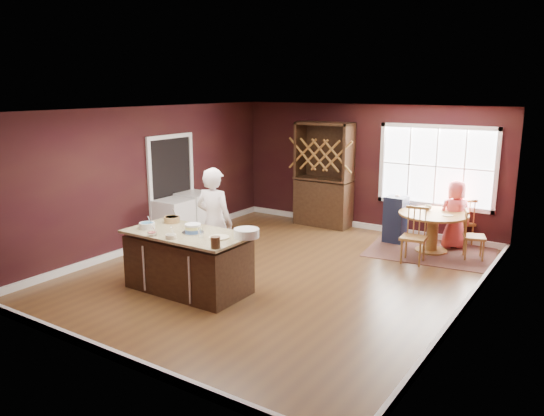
{
  "coord_description": "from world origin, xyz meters",
  "views": [
    {
      "loc": [
        4.52,
        -7.09,
        3.06
      ],
      "look_at": [
        -0.28,
        0.21,
        1.05
      ],
      "focal_mm": 35.0,
      "sensor_mm": 36.0,
      "label": 1
    }
  ],
  "objects": [
    {
      "name": "room_shell",
      "position": [
        0.0,
        0.0,
        1.35
      ],
      "size": [
        7.0,
        7.0,
        7.0
      ],
      "color": "brown",
      "rests_on": "ground"
    },
    {
      "name": "window",
      "position": [
        1.5,
        3.47,
        1.5
      ],
      "size": [
        2.36,
        0.1,
        1.66
      ],
      "primitive_type": null,
      "color": "white",
      "rests_on": "room_shell"
    },
    {
      "name": "doorway",
      "position": [
        -2.97,
        0.6,
        1.02
      ],
      "size": [
        0.08,
        1.26,
        2.13
      ],
      "primitive_type": null,
      "color": "white",
      "rests_on": "room_shell"
    },
    {
      "name": "kitchen_island",
      "position": [
        -0.76,
        -1.39,
        0.44
      ],
      "size": [
        1.91,
        1.0,
        0.92
      ],
      "color": "#3D2917",
      "rests_on": "ground"
    },
    {
      "name": "dining_table",
      "position": [
        1.76,
        2.6,
        0.53
      ],
      "size": [
        1.27,
        1.27,
        0.75
      ],
      "color": "brown",
      "rests_on": "ground"
    },
    {
      "name": "baker",
      "position": [
        -0.83,
        -0.67,
        0.9
      ],
      "size": [
        0.69,
        0.49,
        1.81
      ],
      "primitive_type": "imported",
      "rotation": [
        0.0,
        0.0,
        3.22
      ],
      "color": "silver",
      "rests_on": "ground"
    },
    {
      "name": "layer_cake",
      "position": [
        -0.67,
        -1.36,
        0.99
      ],
      "size": [
        0.34,
        0.34,
        0.14
      ],
      "primitive_type": null,
      "color": "white",
      "rests_on": "kitchen_island"
    },
    {
      "name": "bowl_blue",
      "position": [
        -1.43,
        -1.56,
        0.97
      ],
      "size": [
        0.24,
        0.24,
        0.09
      ],
      "primitive_type": "cylinder",
      "color": "silver",
      "rests_on": "kitchen_island"
    },
    {
      "name": "bowl_yellow",
      "position": [
        -1.37,
        -1.08,
        0.97
      ],
      "size": [
        0.26,
        0.26,
        0.1
      ],
      "primitive_type": "cylinder",
      "color": "olive",
      "rests_on": "kitchen_island"
    },
    {
      "name": "bowl_pink",
      "position": [
        -1.07,
        -1.8,
        0.95
      ],
      "size": [
        0.14,
        0.14,
        0.05
      ],
      "primitive_type": "cylinder",
      "color": "white",
      "rests_on": "kitchen_island"
    },
    {
      "name": "bowl_olive",
      "position": [
        -0.73,
        -1.76,
        0.95
      ],
      "size": [
        0.16,
        0.16,
        0.06
      ],
      "primitive_type": "cylinder",
      "color": "beige",
      "rests_on": "kitchen_island"
    },
    {
      "name": "drinking_glass",
      "position": [
        -0.4,
        -1.49,
        1.0
      ],
      "size": [
        0.08,
        0.08,
        0.16
      ],
      "primitive_type": "cylinder",
      "color": "silver",
      "rests_on": "kitchen_island"
    },
    {
      "name": "dinner_plate",
      "position": [
        -0.16,
        -1.36,
        0.93
      ],
      "size": [
        0.3,
        0.3,
        0.02
      ],
      "primitive_type": "cylinder",
      "color": "beige",
      "rests_on": "kitchen_island"
    },
    {
      "name": "white_tub",
      "position": [
        0.14,
        -1.11,
        0.98
      ],
      "size": [
        0.37,
        0.37,
        0.13
      ],
      "primitive_type": "cylinder",
      "color": "white",
      "rests_on": "kitchen_island"
    },
    {
      "name": "stoneware_crock",
      "position": [
        0.1,
        -1.77,
        1.0
      ],
      "size": [
        0.13,
        0.13,
        0.16
      ],
      "primitive_type": "cylinder",
      "color": "brown",
      "rests_on": "kitchen_island"
    },
    {
      "name": "rug",
      "position": [
        1.76,
        2.6,
        0.01
      ],
      "size": [
        2.47,
        2.03,
        0.01
      ],
      "primitive_type": "cube",
      "rotation": [
        0.0,
        0.0,
        0.13
      ],
      "color": "brown",
      "rests_on": "ground"
    },
    {
      "name": "chair_east",
      "position": [
        2.53,
        2.58,
        0.46
      ],
      "size": [
        0.47,
        0.48,
        0.92
      ],
      "primitive_type": null,
      "rotation": [
        0.0,
        0.0,
        1.9
      ],
      "color": "brown",
      "rests_on": "ground"
    },
    {
      "name": "chair_south",
      "position": [
        1.67,
        1.78,
        0.5
      ],
      "size": [
        0.46,
        0.44,
        1.0
      ],
      "primitive_type": null,
      "rotation": [
        0.0,
        0.0,
        0.09
      ],
      "color": "brown",
      "rests_on": "ground"
    },
    {
      "name": "chair_north",
      "position": [
        2.1,
        3.44,
        0.47
      ],
      "size": [
        0.54,
        0.54,
        0.94
      ],
      "primitive_type": null,
      "rotation": [
        0.0,
        0.0,
        3.81
      ],
      "color": "brown",
      "rests_on": "ground"
    },
    {
      "name": "seated_woman",
      "position": [
        2.03,
        3.06,
        0.66
      ],
      "size": [
        0.77,
        0.73,
        1.33
      ],
      "primitive_type": "imported",
      "rotation": [
        0.0,
        0.0,
        3.81
      ],
      "color": "#E04F54",
      "rests_on": "ground"
    },
    {
      "name": "high_chair",
      "position": [
        0.95,
        2.84,
        0.49
      ],
      "size": [
        0.4,
        0.4,
        0.97
      ],
      "primitive_type": null,
      "rotation": [
        0.0,
        0.0,
        -0.02
      ],
      "color": "#21283F",
      "rests_on": "ground"
    },
    {
      "name": "toddler",
      "position": [
        1.01,
        2.95,
        0.81
      ],
      "size": [
        0.18,
        0.14,
        0.26
      ],
      "primitive_type": null,
      "color": "#8CA5BF",
      "rests_on": "high_chair"
    },
    {
      "name": "table_plate",
      "position": [
        2.04,
        2.54,
        0.76
      ],
      "size": [
        0.19,
        0.19,
        0.01
      ],
      "primitive_type": "cylinder",
      "color": "beige",
      "rests_on": "dining_table"
    },
    {
      "name": "table_cup",
      "position": [
        1.6,
        2.77,
        0.8
      ],
      "size": [
        0.14,
        0.14,
        0.1
      ],
      "primitive_type": "imported",
      "rotation": [
        0.0,
        0.0,
        -0.1
      ],
      "color": "white",
      "rests_on": "dining_table"
    },
    {
      "name": "hutch",
      "position": [
        -0.89,
        3.22,
        1.15
      ],
      "size": [
        1.26,
        0.52,
        2.3
      ],
      "primitive_type": "cube",
      "color": "#3D1B0E",
      "rests_on": "ground"
    },
    {
      "name": "washer",
      "position": [
        -2.64,
        0.28,
        0.45
      ],
      "size": [
        0.62,
        0.6,
        0.9
      ],
      "primitive_type": "cube",
      "color": "white",
      "rests_on": "ground"
    },
    {
      "name": "dryer",
      "position": [
        -2.64,
        0.92,
        0.47
      ],
      "size": [
        0.64,
        0.62,
        0.93
      ],
      "primitive_type": "cube",
      "color": "white",
      "rests_on": "ground"
    }
  ]
}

